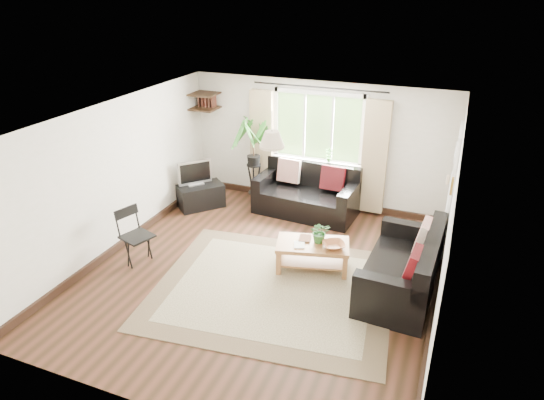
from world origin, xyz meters
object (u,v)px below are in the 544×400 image
at_px(palm_stand, 254,161).
at_px(coffee_table, 312,256).
at_px(tv_stand, 201,196).
at_px(folding_chair, 137,238).
at_px(sofa_back, 306,192).
at_px(sofa_right, 401,264).

bearing_deg(palm_stand, coffee_table, -46.95).
bearing_deg(tv_stand, palm_stand, -12.36).
relative_size(palm_stand, folding_chair, 1.90).
relative_size(tv_stand, palm_stand, 0.50).
height_order(sofa_back, sofa_right, sofa_back).
distance_m(sofa_right, tv_stand, 4.24).
xyz_separation_m(coffee_table, folding_chair, (-2.55, -0.84, 0.22)).
distance_m(sofa_back, coffee_table, 1.95).
bearing_deg(palm_stand, sofa_back, -7.00).
relative_size(coffee_table, folding_chair, 1.22).
distance_m(sofa_right, folding_chair, 3.95).
bearing_deg(sofa_back, coffee_table, -64.99).
xyz_separation_m(sofa_right, tv_stand, (-3.99, 1.41, -0.21)).
relative_size(coffee_table, palm_stand, 0.64).
bearing_deg(sofa_right, sofa_back, -130.73).
bearing_deg(coffee_table, folding_chair, -161.84).
bearing_deg(sofa_back, palm_stand, 177.06).
xyz_separation_m(sofa_back, palm_stand, (-1.13, 0.14, 0.40)).
distance_m(sofa_right, coffee_table, 1.34).
bearing_deg(tv_stand, folding_chair, -135.47).
xyz_separation_m(sofa_right, palm_stand, (-3.14, 2.04, 0.41)).
relative_size(tv_stand, folding_chair, 0.95).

